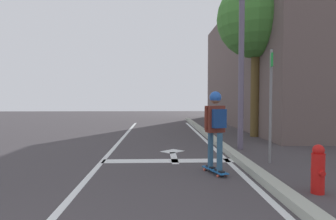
{
  "coord_description": "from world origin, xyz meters",
  "views": [
    {
      "loc": [
        1.19,
        -0.84,
        1.51
      ],
      "look_at": [
        1.45,
        7.08,
        1.15
      ],
      "focal_mm": 31.14,
      "sensor_mm": 36.0,
      "label": 1
    }
  ],
  "objects_px": {
    "skateboard": "(215,170)",
    "roadside_tree": "(256,20)",
    "skater": "(216,121)",
    "street_sign_post": "(271,90)",
    "fire_hydrant": "(318,169)",
    "traffic_signal_mast": "(200,14)"
  },
  "relations": [
    {
      "from": "roadside_tree",
      "to": "skater",
      "type": "bearing_deg",
      "value": -115.68
    },
    {
      "from": "skateboard",
      "to": "roadside_tree",
      "type": "distance_m",
      "value": 7.33
    },
    {
      "from": "skater",
      "to": "traffic_signal_mast",
      "type": "distance_m",
      "value": 3.88
    },
    {
      "from": "street_sign_post",
      "to": "roadside_tree",
      "type": "height_order",
      "value": "roadside_tree"
    },
    {
      "from": "skateboard",
      "to": "street_sign_post",
      "type": "bearing_deg",
      "value": 31.06
    },
    {
      "from": "skateboard",
      "to": "traffic_signal_mast",
      "type": "distance_m",
      "value": 4.62
    },
    {
      "from": "street_sign_post",
      "to": "fire_hydrant",
      "type": "bearing_deg",
      "value": -91.58
    },
    {
      "from": "roadside_tree",
      "to": "traffic_signal_mast",
      "type": "bearing_deg",
      "value": -133.35
    },
    {
      "from": "skater",
      "to": "roadside_tree",
      "type": "distance_m",
      "value": 6.81
    },
    {
      "from": "skater",
      "to": "fire_hydrant",
      "type": "height_order",
      "value": "skater"
    },
    {
      "from": "traffic_signal_mast",
      "to": "fire_hydrant",
      "type": "height_order",
      "value": "traffic_signal_mast"
    },
    {
      "from": "fire_hydrant",
      "to": "roadside_tree",
      "type": "xyz_separation_m",
      "value": [
        1.19,
        6.55,
        4.03
      ]
    },
    {
      "from": "skateboard",
      "to": "fire_hydrant",
      "type": "relative_size",
      "value": 1.01
    },
    {
      "from": "fire_hydrant",
      "to": "roadside_tree",
      "type": "bearing_deg",
      "value": 79.69
    },
    {
      "from": "traffic_signal_mast",
      "to": "roadside_tree",
      "type": "relative_size",
      "value": 0.93
    },
    {
      "from": "skateboard",
      "to": "fire_hydrant",
      "type": "distance_m",
      "value": 1.88
    },
    {
      "from": "traffic_signal_mast",
      "to": "skateboard",
      "type": "bearing_deg",
      "value": -91.22
    },
    {
      "from": "skater",
      "to": "roadside_tree",
      "type": "xyz_separation_m",
      "value": [
        2.56,
        5.33,
        3.38
      ]
    },
    {
      "from": "skateboard",
      "to": "roadside_tree",
      "type": "xyz_separation_m",
      "value": [
        2.57,
        5.31,
        4.35
      ]
    },
    {
      "from": "skateboard",
      "to": "fire_hydrant",
      "type": "height_order",
      "value": "fire_hydrant"
    },
    {
      "from": "roadside_tree",
      "to": "street_sign_post",
      "type": "bearing_deg",
      "value": -104.31
    },
    {
      "from": "skateboard",
      "to": "street_sign_post",
      "type": "relative_size",
      "value": 0.3
    }
  ]
}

